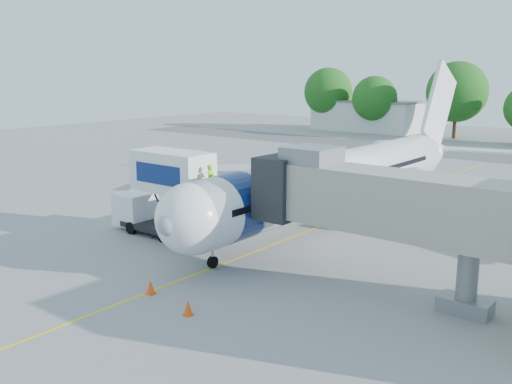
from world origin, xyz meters
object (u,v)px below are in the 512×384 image
Objects in this scene: aircraft at (344,177)px; ground_tug at (103,349)px; jet_bridge at (374,201)px; catering_hiloader at (166,194)px.

aircraft is 24.17m from ground_tug.
aircraft is 2.71× the size of jet_bridge.
jet_bridge is (7.99, -11.12, 1.39)m from aircraft.
jet_bridge is at bearing 0.01° from catering_hiloader.
jet_bridge is 1.64× the size of catering_hiloader.
aircraft reaches higher than jet_bridge.
jet_bridge reaches higher than catering_hiloader.
catering_hiloader is at bearing 110.13° from ground_tug.
aircraft is at bearing 125.70° from jet_bridge.
jet_bridge is 14.34m from catering_hiloader.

